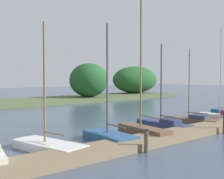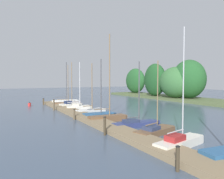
{
  "view_description": "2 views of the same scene",
  "coord_description": "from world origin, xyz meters",
  "px_view_note": "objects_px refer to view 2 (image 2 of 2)",
  "views": [
    {
      "loc": [
        -9.22,
        3.49,
        3.38
      ],
      "look_at": [
        0.18,
        14.59,
        2.67
      ],
      "focal_mm": 47.3,
      "sensor_mm": 36.0,
      "label": 1
    },
    {
      "loc": [
        19.23,
        5.52,
        3.87
      ],
      "look_at": [
        1.25,
        15.79,
        2.88
      ],
      "focal_mm": 33.26,
      "sensor_mm": 36.0,
      "label": 2
    }
  ],
  "objects_px": {
    "mooring_piling_2": "(74,114)",
    "channel_buoy_0": "(29,105)",
    "sailboat_6": "(109,116)",
    "mooring_piling_0": "(43,102)",
    "sailboat_2": "(71,105)",
    "sailboat_3": "(79,107)",
    "sailboat_1": "(68,103)",
    "sailboat_5": "(100,114)",
    "mooring_piling_3": "(105,126)",
    "sailboat_9": "(181,141)",
    "sailboat_8": "(156,130)",
    "mooring_piling_4": "(178,159)",
    "mooring_piling_1": "(54,105)",
    "sailboat_7": "(137,123)",
    "sailboat_4": "(91,110)",
    "sailboat_0": "(66,101)"
  },
  "relations": [
    {
      "from": "sailboat_9",
      "to": "channel_buoy_0",
      "type": "relative_size",
      "value": 11.31
    },
    {
      "from": "sailboat_7",
      "to": "mooring_piling_2",
      "type": "relative_size",
      "value": 5.26
    },
    {
      "from": "sailboat_5",
      "to": "sailboat_8",
      "type": "xyz_separation_m",
      "value": [
        7.86,
        0.49,
        -0.03
      ]
    },
    {
      "from": "sailboat_6",
      "to": "mooring_piling_1",
      "type": "relative_size",
      "value": 5.71
    },
    {
      "from": "sailboat_4",
      "to": "sailboat_1",
      "type": "bearing_deg",
      "value": 79.8
    },
    {
      "from": "mooring_piling_1",
      "to": "mooring_piling_3",
      "type": "bearing_deg",
      "value": 0.49
    },
    {
      "from": "sailboat_8",
      "to": "mooring_piling_4",
      "type": "xyz_separation_m",
      "value": [
        5.06,
        -3.31,
        0.28
      ]
    },
    {
      "from": "sailboat_6",
      "to": "mooring_piling_0",
      "type": "height_order",
      "value": "sailboat_6"
    },
    {
      "from": "sailboat_8",
      "to": "sailboat_9",
      "type": "relative_size",
      "value": 0.76
    },
    {
      "from": "sailboat_5",
      "to": "sailboat_1",
      "type": "bearing_deg",
      "value": 93.36
    },
    {
      "from": "sailboat_8",
      "to": "mooring_piling_3",
      "type": "height_order",
      "value": "sailboat_8"
    },
    {
      "from": "sailboat_0",
      "to": "sailboat_6",
      "type": "distance_m",
      "value": 15.97
    },
    {
      "from": "sailboat_6",
      "to": "sailboat_9",
      "type": "bearing_deg",
      "value": -84.61
    },
    {
      "from": "sailboat_7",
      "to": "channel_buoy_0",
      "type": "height_order",
      "value": "sailboat_7"
    },
    {
      "from": "sailboat_8",
      "to": "sailboat_1",
      "type": "bearing_deg",
      "value": 77.11
    },
    {
      "from": "sailboat_1",
      "to": "mooring_piling_3",
      "type": "xyz_separation_m",
      "value": [
        17.64,
        -2.95,
        0.36
      ]
    },
    {
      "from": "sailboat_1",
      "to": "mooring_piling_3",
      "type": "relative_size",
      "value": 4.65
    },
    {
      "from": "mooring_piling_0",
      "to": "mooring_piling_3",
      "type": "xyz_separation_m",
      "value": [
        19.82,
        0.13,
        0.14
      ]
    },
    {
      "from": "sailboat_2",
      "to": "sailboat_7",
      "type": "distance_m",
      "value": 14.02
    },
    {
      "from": "sailboat_2",
      "to": "sailboat_3",
      "type": "relative_size",
      "value": 1.03
    },
    {
      "from": "sailboat_8",
      "to": "sailboat_9",
      "type": "distance_m",
      "value": 2.98
    },
    {
      "from": "sailboat_3",
      "to": "sailboat_1",
      "type": "bearing_deg",
      "value": 100.25
    },
    {
      "from": "mooring_piling_0",
      "to": "mooring_piling_2",
      "type": "xyz_separation_m",
      "value": [
        13.34,
        0.19,
        0.0
      ]
    },
    {
      "from": "mooring_piling_2",
      "to": "sailboat_1",
      "type": "bearing_deg",
      "value": 165.53
    },
    {
      "from": "sailboat_6",
      "to": "mooring_piling_3",
      "type": "distance_m",
      "value": 4.9
    },
    {
      "from": "sailboat_5",
      "to": "mooring_piling_3",
      "type": "bearing_deg",
      "value": -109.96
    },
    {
      "from": "sailboat_7",
      "to": "mooring_piling_1",
      "type": "height_order",
      "value": "sailboat_7"
    },
    {
      "from": "sailboat_3",
      "to": "sailboat_6",
      "type": "height_order",
      "value": "sailboat_6"
    },
    {
      "from": "sailboat_8",
      "to": "mooring_piling_1",
      "type": "xyz_separation_m",
      "value": [
        -15.03,
        -3.43,
        0.44
      ]
    },
    {
      "from": "sailboat_2",
      "to": "sailboat_5",
      "type": "xyz_separation_m",
      "value": [
        8.76,
        0.17,
        -0.1
      ]
    },
    {
      "from": "sailboat_7",
      "to": "mooring_piling_1",
      "type": "distance_m",
      "value": 12.95
    },
    {
      "from": "sailboat_7",
      "to": "mooring_piling_3",
      "type": "relative_size",
      "value": 4.14
    },
    {
      "from": "mooring_piling_4",
      "to": "sailboat_8",
      "type": "bearing_deg",
      "value": 146.8
    },
    {
      "from": "sailboat_2",
      "to": "sailboat_9",
      "type": "xyz_separation_m",
      "value": [
        19.52,
        -0.05,
        -0.06
      ]
    },
    {
      "from": "sailboat_4",
      "to": "mooring_piling_2",
      "type": "height_order",
      "value": "sailboat_4"
    },
    {
      "from": "mooring_piling_3",
      "to": "sailboat_8",
      "type": "bearing_deg",
      "value": 65.47
    },
    {
      "from": "sailboat_1",
      "to": "sailboat_8",
      "type": "relative_size",
      "value": 1.16
    },
    {
      "from": "sailboat_3",
      "to": "sailboat_6",
      "type": "distance_m",
      "value": 8.24
    },
    {
      "from": "sailboat_5",
      "to": "mooring_piling_2",
      "type": "relative_size",
      "value": 5.86
    },
    {
      "from": "sailboat_1",
      "to": "sailboat_3",
      "type": "xyz_separation_m",
      "value": [
        5.26,
        -0.18,
        0.12
      ]
    },
    {
      "from": "sailboat_7",
      "to": "sailboat_4",
      "type": "bearing_deg",
      "value": 95.34
    },
    {
      "from": "mooring_piling_2",
      "to": "mooring_piling_4",
      "type": "distance_m",
      "value": 13.05
    },
    {
      "from": "mooring_piling_2",
      "to": "channel_buoy_0",
      "type": "bearing_deg",
      "value": -170.19
    },
    {
      "from": "sailboat_6",
      "to": "mooring_piling_2",
      "type": "relative_size",
      "value": 7.89
    },
    {
      "from": "sailboat_1",
      "to": "sailboat_6",
      "type": "xyz_separation_m",
      "value": [
        13.49,
        -0.35,
        0.15
      ]
    },
    {
      "from": "sailboat_9",
      "to": "mooring_piling_4",
      "type": "bearing_deg",
      "value": -149.9
    },
    {
      "from": "sailboat_3",
      "to": "mooring_piling_2",
      "type": "height_order",
      "value": "sailboat_3"
    },
    {
      "from": "mooring_piling_0",
      "to": "channel_buoy_0",
      "type": "distance_m",
      "value": 2.1
    },
    {
      "from": "sailboat_7",
      "to": "mooring_piling_2",
      "type": "bearing_deg",
      "value": 126.54
    },
    {
      "from": "sailboat_8",
      "to": "mooring_piling_4",
      "type": "relative_size",
      "value": 4.78
    }
  ]
}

